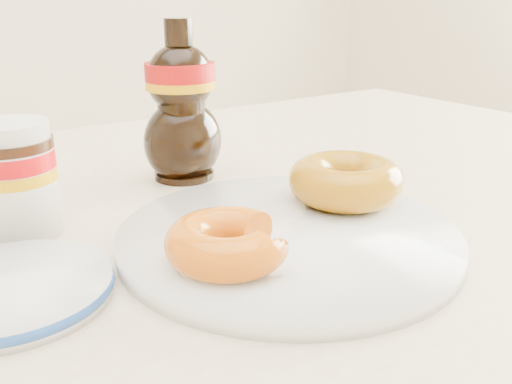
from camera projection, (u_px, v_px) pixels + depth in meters
dining_table at (217, 286)px, 0.60m from camera, size 1.40×0.90×0.75m
plate at (288, 236)px, 0.50m from camera, size 0.30×0.30×0.01m
donut_bitten at (227, 242)px, 0.43m from camera, size 0.11×0.11×0.03m
donut_whole at (346, 180)px, 0.56m from camera, size 0.14×0.14×0.04m
nutella_jar at (14, 175)px, 0.51m from camera, size 0.07×0.07×0.11m
syrup_bottle at (181, 101)px, 0.66m from camera, size 0.11×0.09×0.18m
blue_rim_saucer at (11, 289)px, 0.41m from camera, size 0.15×0.15×0.01m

